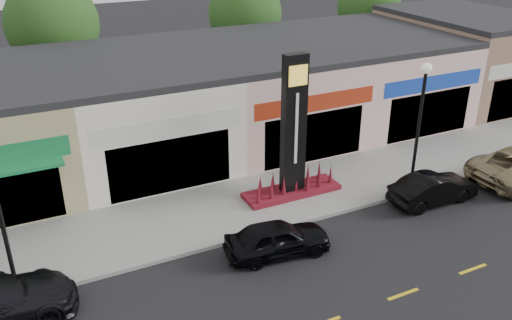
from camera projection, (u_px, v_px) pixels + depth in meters
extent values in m
plane|color=black|center=(276.00, 268.00, 18.45)|extent=(120.00, 120.00, 0.00)
cube|color=gray|center=(225.00, 209.00, 21.96)|extent=(52.00, 4.30, 0.15)
cube|color=gray|center=(249.00, 236.00, 20.13)|extent=(52.00, 0.20, 0.15)
cube|color=white|center=(138.00, 110.00, 26.26)|extent=(7.00, 10.00, 4.50)
cube|color=#262628|center=(133.00, 61.00, 25.25)|extent=(7.00, 10.00, 0.30)
cube|color=black|center=(171.00, 165.00, 22.59)|extent=(5.25, 0.10, 2.40)
cube|color=silver|center=(168.00, 127.00, 21.87)|extent=(6.30, 0.12, 0.80)
cube|color=beige|center=(266.00, 91.00, 29.05)|extent=(7.00, 10.00, 4.50)
cube|color=#262628|center=(267.00, 46.00, 28.04)|extent=(7.00, 10.00, 0.30)
cube|color=black|center=(314.00, 137.00, 25.38)|extent=(5.25, 0.10, 2.40)
cube|color=#B13117|center=(316.00, 103.00, 24.66)|extent=(6.30, 0.12, 0.80)
cube|color=beige|center=(372.00, 75.00, 31.84)|extent=(7.00, 10.00, 4.50)
cube|color=#262628|center=(376.00, 34.00, 30.83)|extent=(7.00, 10.00, 0.30)
cube|color=black|center=(429.00, 114.00, 28.17)|extent=(5.25, 0.10, 2.40)
cube|color=blue|center=(433.00, 83.00, 27.46)|extent=(6.30, 0.12, 0.80)
cube|color=#8C6751|center=(461.00, 57.00, 34.53)|extent=(7.00, 10.00, 5.00)
cube|color=#262628|center=(468.00, 15.00, 33.41)|extent=(7.00, 10.00, 0.30)
cylinder|color=#382619|center=(62.00, 86.00, 32.06)|extent=(0.36, 0.36, 3.15)
sphere|color=#1D4816|center=(52.00, 24.00, 30.51)|extent=(5.20, 5.20, 5.20)
cylinder|color=#382619|center=(245.00, 64.00, 36.88)|extent=(0.36, 0.36, 2.97)
sphere|color=#1D4816|center=(245.00, 13.00, 35.44)|extent=(4.80, 4.80, 4.80)
cylinder|color=#382619|center=(365.00, 50.00, 40.91)|extent=(0.36, 0.36, 2.80)
sphere|color=#1D4816|center=(369.00, 6.00, 39.54)|extent=(4.60, 4.60, 4.60)
cylinder|color=black|center=(16.00, 285.00, 17.17)|extent=(0.32, 0.32, 0.30)
cylinder|color=black|center=(1.00, 217.00, 16.11)|extent=(0.14, 0.14, 5.00)
cylinder|color=black|center=(411.00, 183.00, 23.55)|extent=(0.32, 0.32, 0.30)
cylinder|color=black|center=(418.00, 129.00, 22.49)|extent=(0.14, 0.14, 5.00)
sphere|color=silver|center=(427.00, 68.00, 21.39)|extent=(0.44, 0.44, 0.44)
cube|color=maroon|center=(292.00, 191.00, 22.96)|extent=(4.20, 1.30, 0.20)
cube|color=black|center=(294.00, 127.00, 21.73)|extent=(1.00, 0.40, 6.00)
cube|color=yellow|center=(298.00, 76.00, 20.62)|extent=(0.80, 0.05, 0.80)
cube|color=silver|center=(296.00, 129.00, 21.55)|extent=(0.12, 0.04, 3.00)
imported|color=black|center=(278.00, 239.00, 18.96)|extent=(1.95, 3.90, 1.28)
imported|color=black|center=(433.00, 189.00, 22.35)|extent=(1.34, 3.82, 1.26)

